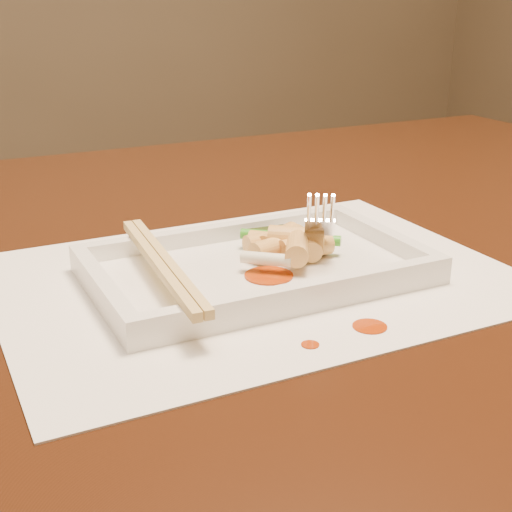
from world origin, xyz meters
name	(u,v)px	position (x,y,z in m)	size (l,w,h in m)	color
table	(223,347)	(0.00, 0.00, 0.65)	(1.40, 0.90, 0.75)	black
placemat	(256,278)	(-0.01, -0.08, 0.75)	(0.40, 0.30, 0.00)	white
sauce_splatter_a	(370,326)	(0.02, -0.20, 0.75)	(0.02, 0.02, 0.00)	#A12F04
sauce_splatter_b	(310,345)	(-0.03, -0.20, 0.75)	(0.01, 0.01, 0.00)	#A12F04
plate_base	(256,272)	(-0.01, -0.08, 0.76)	(0.26, 0.16, 0.01)	white
plate_rim_far	(219,233)	(-0.01, -0.01, 0.77)	(0.26, 0.01, 0.01)	white
plate_rim_near	(302,293)	(-0.01, -0.16, 0.77)	(0.26, 0.01, 0.01)	white
plate_rim_left	(102,287)	(-0.13, -0.08, 0.77)	(0.01, 0.14, 0.01)	white
plate_rim_right	(384,237)	(0.12, -0.08, 0.77)	(0.01, 0.14, 0.01)	white
veg_piece	(272,238)	(0.03, -0.04, 0.77)	(0.04, 0.03, 0.01)	black
scallion_white	(266,259)	(0.00, -0.10, 0.77)	(0.01, 0.01, 0.04)	#EAEACC
scallion_green	(290,237)	(0.04, -0.06, 0.77)	(0.01, 0.01, 0.09)	#278C16
chopstick_a	(157,264)	(-0.09, -0.08, 0.78)	(0.01, 0.20, 0.01)	tan
chopstick_b	(167,262)	(-0.08, -0.08, 0.78)	(0.01, 0.20, 0.01)	tan
fork	(322,163)	(0.06, -0.06, 0.83)	(0.09, 0.10, 0.14)	silver
sauce_blob_0	(269,276)	(0.00, -0.10, 0.76)	(0.04, 0.04, 0.00)	#A12F04
rice_cake_0	(275,242)	(0.02, -0.06, 0.77)	(0.02, 0.02, 0.04)	#E7C36C
rice_cake_1	(279,238)	(0.03, -0.05, 0.77)	(0.02, 0.02, 0.05)	#E7C36C
rice_cake_2	(297,238)	(0.04, -0.07, 0.78)	(0.02, 0.02, 0.05)	#E7C36C
rice_cake_3	(277,247)	(0.02, -0.07, 0.77)	(0.02, 0.02, 0.05)	#E7C36C
rice_cake_4	(304,243)	(0.04, -0.07, 0.77)	(0.02, 0.02, 0.05)	#E7C36C
rice_cake_5	(297,249)	(0.02, -0.10, 0.78)	(0.02, 0.02, 0.04)	#E7C36C
rice_cake_6	(273,240)	(0.02, -0.05, 0.77)	(0.02, 0.02, 0.05)	#E7C36C
rice_cake_7	(306,247)	(0.04, -0.08, 0.77)	(0.02, 0.02, 0.04)	#E7C36C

